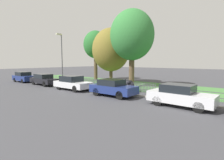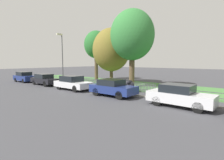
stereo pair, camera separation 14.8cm
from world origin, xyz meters
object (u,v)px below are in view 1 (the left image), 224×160
Objects in this scene: parked_car_black_saloon at (44,79)px; tree_behind_motorcycle at (111,50)px; parked_car_navy_estate at (72,83)px; tree_mid_park at (132,35)px; parked_car_silver_hatchback at (24,77)px; parked_car_red_compact at (113,87)px; tree_nearest_kerb at (95,45)px; street_lamp at (61,53)px; parked_car_white_van at (180,95)px; covered_motorcycle at (126,85)px.

tree_behind_motorcycle reaches higher than parked_car_black_saloon.
parked_car_navy_estate is 0.49× the size of tree_mid_park.
parked_car_silver_hatchback is 0.93× the size of parked_car_red_compact.
tree_mid_park is at bearing -18.96° from tree_nearest_kerb.
parked_car_red_compact is 0.53× the size of tree_nearest_kerb.
street_lamp is (-8.22, -3.58, -1.88)m from tree_mid_park.
tree_nearest_kerb is at bearing 53.98° from parked_car_silver_hatchback.
street_lamp is at bearing 16.63° from parked_car_silver_hatchback.
parked_car_navy_estate is 1.03× the size of parked_car_white_van.
tree_behind_motorcycle reaches higher than parked_car_silver_hatchback.
parked_car_white_van is at bearing -25.33° from covered_motorcycle.
parked_car_red_compact is 2.04× the size of covered_motorcycle.
tree_behind_motorcycle is (10.34, 6.89, 3.73)m from parked_car_silver_hatchback.
parked_car_white_van is 0.65× the size of street_lamp.
tree_mid_park is 1.37× the size of street_lamp.
tree_mid_park is at bearing 111.15° from covered_motorcycle.
tree_mid_park reaches higher than parked_car_silver_hatchback.
parked_car_navy_estate is at bearing -179.52° from parked_car_red_compact.
street_lamp is at bearing -156.46° from tree_mid_park.
tree_behind_motorcycle is at bearing 94.17° from parked_car_navy_estate.
tree_mid_park is 9.16m from street_lamp.
parked_car_silver_hatchback is 1.91× the size of covered_motorcycle.
covered_motorcycle is at bearing 2.77° from street_lamp.
parked_car_navy_estate is (10.83, -0.02, 0.02)m from parked_car_silver_hatchback.
parked_car_silver_hatchback is 21.65m from parked_car_white_van.
parked_car_red_compact is at bearing -10.90° from street_lamp.
parked_car_silver_hatchback is 16.05m from covered_motorcycle.
tree_nearest_kerb reaches higher than parked_car_white_van.
parked_car_red_compact is 7.64m from tree_mid_park.
tree_nearest_kerb is (-4.85, 8.48, 4.71)m from parked_car_navy_estate.
parked_car_silver_hatchback is at bearing -159.05° from tree_mid_park.
tree_nearest_kerb reaches higher than parked_car_navy_estate.
tree_behind_motorcycle is at bearing 55.09° from parked_car_black_saloon.
tree_mid_park is at bearing 23.54° from street_lamp.
tree_nearest_kerb reaches higher than covered_motorcycle.
tree_mid_park is at bearing -18.04° from tree_behind_motorcycle.
street_lamp is at bearing 174.85° from parked_car_white_van.
parked_car_black_saloon is at bearing -149.57° from tree_mid_park.
tree_behind_motorcycle reaches higher than parked_car_red_compact.
street_lamp is at bearing 156.72° from parked_car_navy_estate.
tree_nearest_kerb is (0.77, 8.36, 4.74)m from parked_car_black_saloon.
street_lamp is (-4.58, 1.98, 3.20)m from parked_car_navy_estate.
parked_car_silver_hatchback is 0.90× the size of parked_car_white_van.
parked_car_silver_hatchback is at bearing 179.76° from parked_car_red_compact.
parked_car_white_van is at bearing 2.09° from parked_car_black_saloon.
tree_nearest_kerb is at bearing 139.84° from parked_car_red_compact.
covered_motorcycle is at bearing -31.37° from tree_nearest_kerb.
parked_car_red_compact is at bearing 2.07° from parked_car_black_saloon.
parked_car_black_saloon is 10.92m from covered_motorcycle.
covered_motorcycle is 10.16m from street_lamp.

